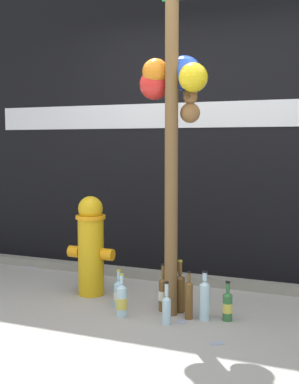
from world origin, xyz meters
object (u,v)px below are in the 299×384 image
(bottle_0, at_px, (180,292))
(bottle_5, at_px, (205,299))
(fire_hydrant, at_px, (91,245))
(bottle_8, at_px, (189,299))
(bottle_3, at_px, (228,306))
(bottle_4, at_px, (122,300))
(bottle_2, at_px, (167,308))
(bottle_6, at_px, (163,293))
(memorial_post, at_px, (176,73))
(bottle_7, at_px, (119,293))
(bottle_1, at_px, (169,288))

(bottle_0, xyz_separation_m, bottle_5, (0.22, -0.10, -0.00))
(fire_hydrant, xyz_separation_m, bottle_8, (0.96, -0.26, -0.28))
(bottle_3, relative_size, bottle_4, 0.90)
(bottle_0, relative_size, bottle_2, 1.30)
(bottle_3, height_order, bottle_8, bottle_8)
(bottle_2, height_order, bottle_4, bottle_4)
(bottle_2, xyz_separation_m, bottle_6, (-0.13, 0.27, 0.02))
(bottle_0, xyz_separation_m, bottle_3, (0.38, -0.05, -0.05))
(memorial_post, relative_size, fire_hydrant, 3.47)
(bottle_6, bearing_deg, bottle_4, -136.05)
(bottle_5, relative_size, bottle_7, 1.20)
(bottle_5, height_order, bottle_7, bottle_5)
(bottle_2, height_order, bottle_3, bottle_2)
(bottle_6, relative_size, bottle_8, 1.04)
(bottle_0, height_order, bottle_1, bottle_0)
(bottle_3, relative_size, bottle_8, 0.82)
(bottle_7, bearing_deg, bottle_1, 25.90)
(bottle_0, distance_m, bottle_3, 0.39)
(bottle_2, bearing_deg, fire_hydrant, 153.09)
(fire_hydrant, relative_size, bottle_8, 2.38)
(bottle_0, distance_m, bottle_6, 0.13)
(bottle_2, distance_m, bottle_8, 0.20)
(bottle_1, bearing_deg, bottle_2, -71.86)
(bottle_0, bearing_deg, bottle_8, -47.65)
(memorial_post, distance_m, bottle_8, 1.66)
(bottle_4, bearing_deg, memorial_post, 35.00)
(fire_hydrant, distance_m, bottle_2, 1.00)
(bottle_3, xyz_separation_m, bottle_5, (-0.16, -0.05, 0.04))
(bottle_5, bearing_deg, bottle_4, -164.65)
(bottle_3, bearing_deg, bottle_5, -163.55)
(bottle_0, height_order, bottle_4, bottle_0)
(bottle_3, bearing_deg, fire_hydrant, 171.21)
(memorial_post, bearing_deg, bottle_1, 128.39)
(bottle_1, distance_m, bottle_8, 0.31)
(bottle_5, bearing_deg, bottle_6, 168.54)
(bottle_2, bearing_deg, bottle_8, 57.11)
(bottle_3, bearing_deg, bottle_4, -164.41)
(bottle_7, height_order, bottle_8, bottle_8)
(bottle_5, distance_m, bottle_8, 0.11)
(bottle_1, bearing_deg, bottle_7, -154.10)
(bottle_7, distance_m, bottle_8, 0.59)
(bottle_6, bearing_deg, bottle_1, 86.85)
(bottle_3, xyz_separation_m, bottle_7, (-0.86, -0.04, 0.00))
(bottle_8, bearing_deg, bottle_1, 138.80)
(bottle_0, relative_size, bottle_1, 1.01)
(memorial_post, height_order, bottle_7, memorial_post)
(bottle_1, distance_m, bottle_7, 0.39)
(bottle_6, xyz_separation_m, bottle_8, (0.24, -0.10, 0.01))
(memorial_post, xyz_separation_m, bottle_7, (-0.44, -0.06, -1.68))
(fire_hydrant, bearing_deg, bottle_6, -12.97)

